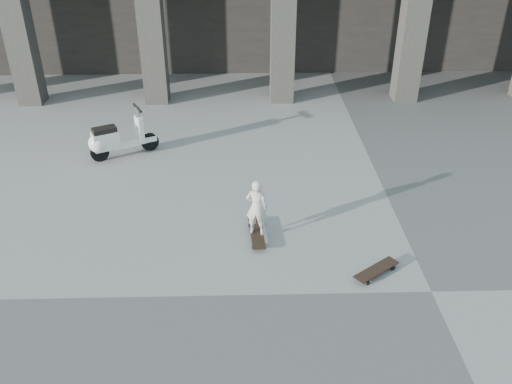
{
  "coord_description": "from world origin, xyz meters",
  "views": [
    {
      "loc": [
        -2.93,
        -6.46,
        5.61
      ],
      "look_at": [
        -2.7,
        2.06,
        0.65
      ],
      "focal_mm": 38.0,
      "sensor_mm": 36.0,
      "label": 1
    }
  ],
  "objects_px": {
    "longboard": "(257,233)",
    "child": "(257,207)",
    "skateboard_spare": "(376,270)",
    "scooter": "(112,140)"
  },
  "relations": [
    {
      "from": "longboard",
      "to": "skateboard_spare",
      "type": "bearing_deg",
      "value": -124.23
    },
    {
      "from": "longboard",
      "to": "skateboard_spare",
      "type": "relative_size",
      "value": 1.18
    },
    {
      "from": "child",
      "to": "scooter",
      "type": "height_order",
      "value": "child"
    },
    {
      "from": "skateboard_spare",
      "to": "child",
      "type": "height_order",
      "value": "child"
    },
    {
      "from": "skateboard_spare",
      "to": "child",
      "type": "distance_m",
      "value": 2.28
    },
    {
      "from": "skateboard_spare",
      "to": "longboard",
      "type": "bearing_deg",
      "value": 113.71
    },
    {
      "from": "child",
      "to": "scooter",
      "type": "bearing_deg",
      "value": -30.09
    },
    {
      "from": "longboard",
      "to": "child",
      "type": "distance_m",
      "value": 0.55
    },
    {
      "from": "child",
      "to": "scooter",
      "type": "xyz_separation_m",
      "value": [
        -3.2,
        3.28,
        -0.18
      ]
    },
    {
      "from": "child",
      "to": "longboard",
      "type": "bearing_deg",
      "value": -178.43
    }
  ]
}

